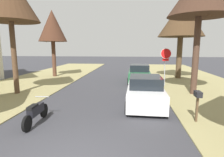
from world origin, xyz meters
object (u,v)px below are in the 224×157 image
street_tree_left_mid_b (52,27)px  parked_sedan_green (139,74)px  curbside_mailbox (198,98)px  stop_sign_far (166,59)px  parked_motorcycle (36,112)px  street_tree_right_mid_b (181,19)px  parked_sedan_white (145,91)px

street_tree_left_mid_b → parked_sedan_green: (8.83, -2.01, -4.45)m
street_tree_left_mid_b → curbside_mailbox: 16.02m
stop_sign_far → street_tree_left_mid_b: 11.82m
stop_sign_far → parked_motorcycle: 10.37m
curbside_mailbox → parked_motorcycle: bearing=-172.7°
street_tree_right_mid_b → parked_sedan_green: bearing=-149.7°
street_tree_left_mid_b → parked_sedan_white: (8.91, -8.79, -4.45)m
parked_sedan_white → street_tree_right_mid_b: bearing=67.0°
street_tree_right_mid_b → parked_sedan_white: bearing=-113.0°
street_tree_right_mid_b → curbside_mailbox: street_tree_right_mid_b is taller
street_tree_right_mid_b → parked_sedan_white: (-3.86, -9.09, -4.98)m
street_tree_right_mid_b → curbside_mailbox: (-1.92, -11.34, -4.64)m
curbside_mailbox → parked_sedan_white: bearing=130.7°
parked_sedan_white → parked_sedan_green: bearing=90.7°
street_tree_left_mid_b → parked_motorcycle: 13.50m
street_tree_right_mid_b → parked_sedan_white: size_ratio=1.67×
street_tree_left_mid_b → parked_sedan_green: 10.09m
parked_sedan_green → parked_motorcycle: size_ratio=2.16×
parked_motorcycle → curbside_mailbox: size_ratio=1.62×
stop_sign_far → parked_sedan_white: (-1.85, -4.93, -1.45)m
street_tree_right_mid_b → street_tree_left_mid_b: (-12.77, -0.30, -0.53)m
street_tree_right_mid_b → curbside_mailbox: 12.41m
street_tree_left_mid_b → parked_motorcycle: (4.40, -11.87, -4.69)m
parked_motorcycle → curbside_mailbox: bearing=7.3°
parked_sedan_white → curbside_mailbox: (1.94, -2.26, 0.33)m
street_tree_right_mid_b → stop_sign_far: bearing=-115.9°
parked_sedan_green → parked_motorcycle: (-4.43, -9.86, -0.24)m
stop_sign_far → street_tree_left_mid_b: bearing=160.3°
parked_sedan_green → parked_motorcycle: bearing=-114.2°
street_tree_right_mid_b → parked_sedan_green: size_ratio=1.67×
street_tree_left_mid_b → parked_sedan_green: street_tree_left_mid_b is taller
stop_sign_far → curbside_mailbox: 7.27m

